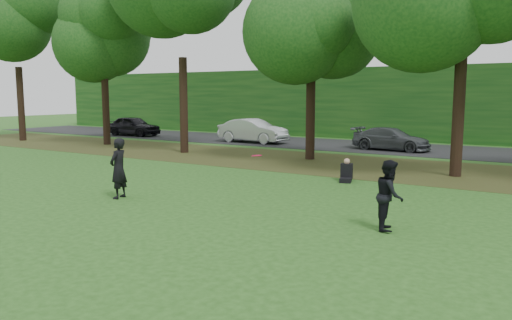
{
  "coord_description": "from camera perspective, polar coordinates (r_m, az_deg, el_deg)",
  "views": [
    {
      "loc": [
        7.58,
        -7.91,
        3.16
      ],
      "look_at": [
        0.14,
        3.95,
        1.3
      ],
      "focal_mm": 35.0,
      "sensor_mm": 36.0,
      "label": 1
    }
  ],
  "objects": [
    {
      "name": "leaf_litter",
      "position": [
        22.46,
        12.05,
        -0.68
      ],
      "size": [
        60.0,
        7.0,
        0.01
      ],
      "primitive_type": "cube",
      "color": "#3F2B16",
      "rests_on": "ground"
    },
    {
      "name": "street",
      "position": [
        30.05,
        17.31,
        1.2
      ],
      "size": [
        70.0,
        7.0,
        0.02
      ],
      "primitive_type": "cube",
      "color": "black",
      "rests_on": "ground"
    },
    {
      "name": "far_hedge",
      "position": [
        35.73,
        19.96,
        6.05
      ],
      "size": [
        70.0,
        3.0,
        5.0
      ],
      "primitive_type": "cube",
      "color": "#134215",
      "rests_on": "ground"
    },
    {
      "name": "player_left",
      "position": [
        15.66,
        -15.45,
        -0.93
      ],
      "size": [
        0.57,
        0.75,
        1.84
      ],
      "primitive_type": "imported",
      "rotation": [
        0.0,
        0.0,
        -1.35
      ],
      "color": "black",
      "rests_on": "ground"
    },
    {
      "name": "seated_person",
      "position": [
        18.43,
        10.29,
        -1.45
      ],
      "size": [
        0.6,
        0.81,
        0.83
      ],
      "rotation": [
        0.0,
        0.0,
        0.28
      ],
      "color": "black",
      "rests_on": "ground"
    },
    {
      "name": "frisbee",
      "position": [
        13.03,
        0.06,
        0.48
      ],
      "size": [
        0.38,
        0.38,
        0.08
      ],
      "color": "#ED1350",
      "rests_on": "ground"
    },
    {
      "name": "parked_cars",
      "position": [
        29.18,
        13.75,
        2.55
      ],
      "size": [
        38.77,
        3.39,
        1.54
      ],
      "color": "black",
      "rests_on": "street"
    },
    {
      "name": "player_right",
      "position": [
        12.02,
        15.03,
        -3.89
      ],
      "size": [
        0.82,
        0.94,
        1.65
      ],
      "primitive_type": "imported",
      "rotation": [
        0.0,
        0.0,
        1.84
      ],
      "color": "black",
      "rests_on": "ground"
    },
    {
      "name": "ground",
      "position": [
        11.4,
        -11.36,
        -8.67
      ],
      "size": [
        120.0,
        120.0,
        0.0
      ],
      "primitive_type": "plane",
      "color": "#234C18",
      "rests_on": "ground"
    }
  ]
}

